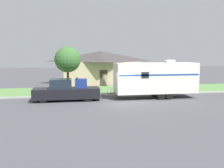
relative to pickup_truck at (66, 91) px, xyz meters
The scene contains 8 objects.
ground_plane 4.99m from the pickup_truck, 20.86° to the right, with size 120.00×120.00×0.00m, color #47474C.
curb_strip 5.07m from the pickup_truck, 23.50° to the left, with size 80.00×0.30×0.14m.
lawn_strip 7.33m from the pickup_truck, 50.86° to the left, with size 80.00×7.00×0.03m.
house_across_street 13.67m from the pickup_truck, 69.86° to the left, with size 10.96×6.61×4.55m.
pickup_truck is the anchor object (origin of this frame).
travel_trailer 8.31m from the pickup_truck, ahead, with size 8.90×2.28×3.57m.
mailbox 9.95m from the pickup_truck, 18.05° to the left, with size 0.48×0.20×1.33m.
tree_in_yard 4.70m from the pickup_truck, 87.57° to the left, with size 2.66×2.66×4.89m.
Camera 1 is at (-4.34, -20.39, 4.06)m, focal length 40.00 mm.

